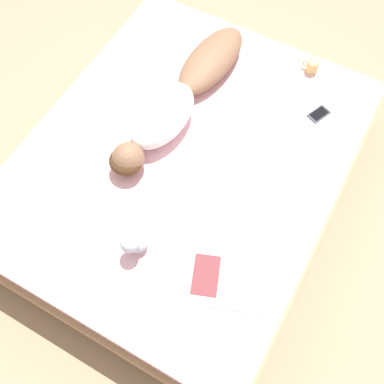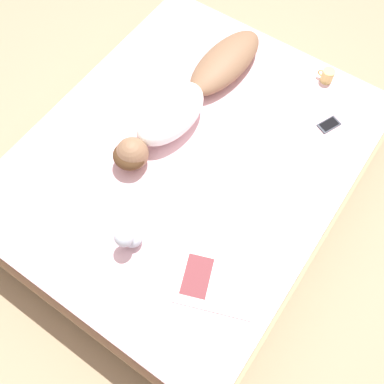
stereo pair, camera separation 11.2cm
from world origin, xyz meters
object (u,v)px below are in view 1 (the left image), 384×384
object	(u,v)px
person	(178,99)
open_magazine	(225,278)
cell_phone	(319,114)
coffee_mug	(312,66)

from	to	relation	value
person	open_magazine	xyz separation A→B (m)	(-0.76, 0.83, -0.09)
person	cell_phone	world-z (taller)	person
coffee_mug	cell_phone	xyz separation A→B (m)	(-0.18, 0.31, -0.04)
person	open_magazine	distance (m)	1.13
person	coffee_mug	size ratio (longest dim) A/B	12.49
open_magazine	coffee_mug	bearing A→B (deg)	-105.31
person	cell_phone	xyz separation A→B (m)	(-0.79, -0.39, -0.09)
open_magazine	cell_phone	bearing A→B (deg)	-112.35
open_magazine	coffee_mug	world-z (taller)	coffee_mug
cell_phone	open_magazine	bearing A→B (deg)	111.42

